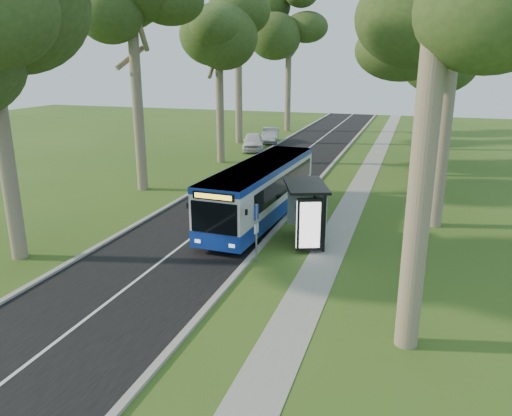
# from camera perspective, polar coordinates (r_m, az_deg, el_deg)

# --- Properties ---
(ground) EXTENTS (120.00, 120.00, 0.00)m
(ground) POSITION_cam_1_polar(r_m,az_deg,el_deg) (22.37, 0.34, -4.78)
(ground) COLOR #32561A
(ground) RESTS_ON ground
(road) EXTENTS (7.00, 100.00, 0.02)m
(road) POSITION_cam_1_polar(r_m,az_deg,el_deg) (32.46, -0.22, 2.06)
(road) COLOR black
(road) RESTS_ON ground
(kerb_east) EXTENTS (0.25, 100.00, 0.12)m
(kerb_east) POSITION_cam_1_polar(r_m,az_deg,el_deg) (31.57, 5.83, 1.65)
(kerb_east) COLOR #9E9B93
(kerb_east) RESTS_ON ground
(kerb_west) EXTENTS (0.25, 100.00, 0.12)m
(kerb_west) POSITION_cam_1_polar(r_m,az_deg,el_deg) (33.67, -5.90, 2.59)
(kerb_west) COLOR #9E9B93
(kerb_west) RESTS_ON ground
(centre_line) EXTENTS (0.12, 100.00, 0.00)m
(centre_line) POSITION_cam_1_polar(r_m,az_deg,el_deg) (32.46, -0.22, 2.08)
(centre_line) COLOR white
(centre_line) RESTS_ON road
(footpath) EXTENTS (1.50, 100.00, 0.02)m
(footpath) POSITION_cam_1_polar(r_m,az_deg,el_deg) (31.12, 11.23, 1.10)
(footpath) COLOR gray
(footpath) RESTS_ON ground
(bus) EXTENTS (2.99, 11.49, 3.02)m
(bus) POSITION_cam_1_polar(r_m,az_deg,el_deg) (25.99, 0.58, 1.91)
(bus) COLOR white
(bus) RESTS_ON ground
(bus_stop_sign) EXTENTS (0.11, 0.35, 2.51)m
(bus_stop_sign) POSITION_cam_1_polar(r_m,az_deg,el_deg) (20.56, 0.03, -2.08)
(bus_stop_sign) COLOR gray
(bus_stop_sign) RESTS_ON ground
(bus_shelter) EXTENTS (2.78, 3.65, 2.78)m
(bus_shelter) POSITION_cam_1_polar(r_m,az_deg,el_deg) (22.38, 5.75, 0.47)
(bus_shelter) COLOR black
(bus_shelter) RESTS_ON ground
(litter_bin) EXTENTS (0.49, 0.49, 0.86)m
(litter_bin) POSITION_cam_1_polar(r_m,az_deg,el_deg) (27.58, 6.05, 0.25)
(litter_bin) COLOR black
(litter_bin) RESTS_ON ground
(car_white) EXTENTS (3.21, 5.07, 1.61)m
(car_white) POSITION_cam_1_polar(r_m,az_deg,el_deg) (47.07, -0.33, 7.60)
(car_white) COLOR silver
(car_white) RESTS_ON ground
(car_silver) EXTENTS (2.52, 4.73, 1.48)m
(car_silver) POSITION_cam_1_polar(r_m,az_deg,el_deg) (51.52, 1.69, 8.30)
(car_silver) COLOR #9B9DA3
(car_silver) RESTS_ON ground
(tree_west_b) EXTENTS (5.20, 5.20, 14.41)m
(tree_west_b) POSITION_cam_1_polar(r_m,az_deg,el_deg) (32.62, -14.03, 20.57)
(tree_west_b) COLOR #7A6B56
(tree_west_b) RESTS_ON ground
(tree_west_c) EXTENTS (5.20, 5.20, 12.94)m
(tree_west_c) POSITION_cam_1_polar(r_m,az_deg,el_deg) (40.86, -4.30, 18.58)
(tree_west_c) COLOR #7A6B56
(tree_west_c) RESTS_ON ground
(tree_west_d) EXTENTS (5.20, 5.20, 16.97)m
(tree_west_d) POSITION_cam_1_polar(r_m,az_deg,el_deg) (51.08, -2.09, 21.51)
(tree_west_d) COLOR #7A6B56
(tree_west_d) RESTS_ON ground
(tree_west_e) EXTENTS (5.20, 5.20, 15.43)m
(tree_west_e) POSITION_cam_1_polar(r_m,az_deg,el_deg) (59.81, 3.79, 19.69)
(tree_west_e) COLOR #7A6B56
(tree_west_e) RESTS_ON ground
(tree_east_c) EXTENTS (5.20, 5.20, 14.39)m
(tree_east_c) POSITION_cam_1_polar(r_m,az_deg,el_deg) (37.95, 19.82, 19.47)
(tree_east_c) COLOR #7A6B56
(tree_east_c) RESTS_ON ground
(tree_east_d) EXTENTS (5.20, 5.20, 13.52)m
(tree_east_d) POSITION_cam_1_polar(r_m,az_deg,el_deg) (49.93, 20.90, 17.71)
(tree_east_d) COLOR #7A6B56
(tree_east_d) RESTS_ON ground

